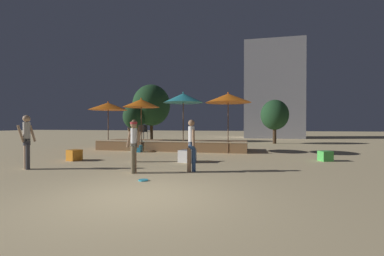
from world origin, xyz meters
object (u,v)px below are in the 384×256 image
object	(u,v)px
patio_umbrella_1	(183,98)
frisbee_disc	(143,180)
cube_seat_3	(325,156)
patio_umbrella_0	(228,98)
person_0	(134,139)
background_tree_0	(151,105)
person_3	(27,139)
patio_umbrella_3	(108,106)
cube_seat_1	(187,156)
cube_seat_0	(74,155)
cube_seat_2	(137,149)
person_1	(191,144)
person_2	(134,145)
background_tree_1	(275,115)
patio_umbrella_2	(141,103)
bistro_chair_1	(146,130)
bistro_chair_0	(141,131)
background_tree_2	(134,117)

from	to	relation	value
patio_umbrella_1	frisbee_disc	bearing A→B (deg)	-83.96
cube_seat_3	patio_umbrella_0	bearing A→B (deg)	154.38
person_0	background_tree_0	bearing A→B (deg)	-173.63
cube_seat_3	person_3	xyz separation A→B (m)	(-10.72, -4.46, 0.84)
patio_umbrella_3	cube_seat_1	xyz separation A→B (m)	(5.87, -3.78, -2.42)
cube_seat_0	cube_seat_2	size ratio (longest dim) A/B	1.12
cube_seat_1	cube_seat_2	xyz separation A→B (m)	(-3.69, 3.16, -0.05)
patio_umbrella_0	patio_umbrella_3	bearing A→B (deg)	178.62
person_1	background_tree_0	size ratio (longest dim) A/B	0.33
person_0	frisbee_disc	distance (m)	3.86
person_2	background_tree_1	distance (m)	15.49
patio_umbrella_0	cube_seat_2	world-z (taller)	patio_umbrella_0
patio_umbrella_0	person_2	xyz separation A→B (m)	(-2.50, -6.35, -2.07)
frisbee_disc	person_1	bearing A→B (deg)	58.27
background_tree_1	patio_umbrella_2	bearing A→B (deg)	-135.56
patio_umbrella_1	cube_seat_1	size ratio (longest dim) A/B	4.87
person_0	person_1	world-z (taller)	person_0
bistro_chair_1	background_tree_0	world-z (taller)	background_tree_0
person_2	frisbee_disc	distance (m)	1.54
patio_umbrella_1	patio_umbrella_3	xyz separation A→B (m)	(-4.74, 0.07, -0.39)
patio_umbrella_2	person_3	world-z (taller)	patio_umbrella_2
cube_seat_2	person_3	xyz separation A→B (m)	(-1.35, -6.06, 0.86)
cube_seat_1	frisbee_disc	xyz separation A→B (m)	(-0.35, -3.74, -0.23)
cube_seat_1	cube_seat_3	bearing A→B (deg)	15.27
cube_seat_3	bistro_chair_0	xyz separation A→B (m)	(-9.68, 2.79, 0.96)
patio_umbrella_1	cube_seat_0	world-z (taller)	patio_umbrella_1
patio_umbrella_2	person_1	xyz separation A→B (m)	(4.28, -5.71, -1.87)
patio_umbrella_0	person_1	bearing A→B (deg)	-97.41
cube_seat_2	cube_seat_3	world-z (taller)	cube_seat_3
patio_umbrella_1	background_tree_1	size ratio (longest dim) A/B	0.95
cube_seat_3	frisbee_disc	distance (m)	8.03
background_tree_0	person_0	bearing A→B (deg)	-71.54
patio_umbrella_1	background_tree_2	bearing A→B (deg)	131.76
bistro_chair_1	frisbee_disc	world-z (taller)	bistro_chair_1
cube_seat_2	person_3	bearing A→B (deg)	-102.53
person_1	person_2	size ratio (longest dim) A/B	1.04
patio_umbrella_3	cube_seat_1	size ratio (longest dim) A/B	4.25
cube_seat_3	background_tree_1	distance (m)	10.34
patio_umbrella_1	cube_seat_3	world-z (taller)	patio_umbrella_1
cube_seat_3	frisbee_disc	bearing A→B (deg)	-138.76
patio_umbrella_3	background_tree_2	world-z (taller)	background_tree_2
patio_umbrella_3	background_tree_2	size ratio (longest dim) A/B	0.88
patio_umbrella_1	person_0	bearing A→B (deg)	-103.73
cube_seat_0	person_2	world-z (taller)	person_2
patio_umbrella_1	background_tree_2	distance (m)	9.50
background_tree_2	patio_umbrella_3	bearing A→B (deg)	-77.38
person_0	person_2	distance (m)	2.51
person_1	person_3	world-z (taller)	person_3
cube_seat_0	frisbee_disc	distance (m)	5.51
patio_umbrella_3	cube_seat_2	distance (m)	3.36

